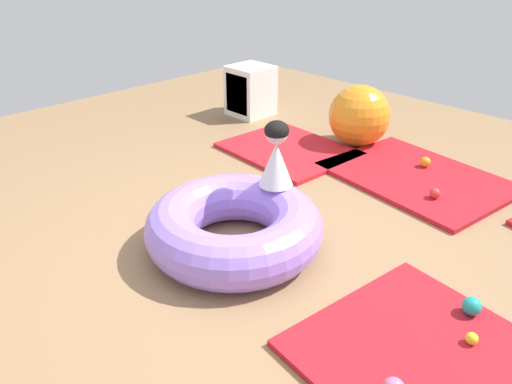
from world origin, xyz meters
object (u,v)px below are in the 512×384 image
(play_ball_teal, at_px, (472,306))
(storage_cube, at_px, (249,91))
(child_in_white, at_px, (276,154))
(play_ball_orange, at_px, (425,162))
(exercise_ball_large, at_px, (359,116))
(inflatable_cushion, at_px, (234,227))
(play_ball_red, at_px, (435,193))
(play_ball_yellow, at_px, (472,339))

(play_ball_teal, distance_m, storage_cube, 3.70)
(child_in_white, relative_size, play_ball_teal, 4.43)
(storage_cube, bearing_deg, play_ball_teal, -24.59)
(child_in_white, height_order, play_ball_orange, child_in_white)
(child_in_white, height_order, storage_cube, child_in_white)
(play_ball_orange, distance_m, exercise_ball_large, 0.82)
(inflatable_cushion, height_order, play_ball_teal, inflatable_cushion)
(inflatable_cushion, distance_m, play_ball_red, 1.67)
(play_ball_yellow, height_order, play_ball_teal, play_ball_teal)
(exercise_ball_large, bearing_deg, play_ball_orange, -6.21)
(child_in_white, xyz_separation_m, play_ball_red, (0.63, 1.15, -0.48))
(child_in_white, xyz_separation_m, exercise_ball_large, (-0.51, 1.72, -0.26))
(play_ball_orange, bearing_deg, play_ball_yellow, -55.16)
(child_in_white, distance_m, exercise_ball_large, 1.82)
(play_ball_red, height_order, exercise_ball_large, exercise_ball_large)
(play_ball_yellow, distance_m, exercise_ball_large, 2.78)
(inflatable_cushion, distance_m, exercise_ball_large, 2.19)
(inflatable_cushion, relative_size, exercise_ball_large, 1.95)
(play_ball_orange, height_order, play_ball_teal, play_ball_teal)
(exercise_ball_large, bearing_deg, play_ball_teal, -40.74)
(play_ball_teal, bearing_deg, inflatable_cushion, -162.25)
(play_ball_orange, height_order, exercise_ball_large, exercise_ball_large)
(inflatable_cushion, height_order, play_ball_red, inflatable_cushion)
(exercise_ball_large, height_order, storage_cube, exercise_ball_large)
(child_in_white, bearing_deg, play_ball_yellow, -60.80)
(play_ball_teal, height_order, exercise_ball_large, exercise_ball_large)
(play_ball_orange, relative_size, storage_cube, 0.16)
(child_in_white, distance_m, play_ball_red, 1.40)
(inflatable_cushion, relative_size, storage_cube, 2.09)
(play_ball_red, bearing_deg, exercise_ball_large, 153.41)
(play_ball_red, bearing_deg, play_ball_yellow, -55.57)
(play_ball_teal, xyz_separation_m, storage_cube, (-3.36, 1.54, 0.19))
(inflatable_cushion, distance_m, play_ball_orange, 2.05)
(play_ball_yellow, xyz_separation_m, exercise_ball_large, (-2.04, 1.88, 0.23))
(child_in_white, height_order, exercise_ball_large, child_in_white)
(exercise_ball_large, relative_size, storage_cube, 1.07)
(inflatable_cushion, height_order, play_ball_yellow, inflatable_cushion)
(inflatable_cushion, xyz_separation_m, exercise_ball_large, (-0.52, 2.12, 0.13))
(play_ball_red, xyz_separation_m, storage_cube, (-2.57, 0.44, 0.20))
(play_ball_red, height_order, play_ball_teal, play_ball_teal)
(child_in_white, height_order, play_ball_teal, child_in_white)
(play_ball_teal, height_order, storage_cube, storage_cube)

